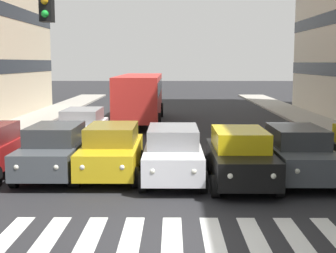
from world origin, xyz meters
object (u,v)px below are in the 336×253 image
object	(u,v)px
bus_behind_traffic	(140,93)
car_4	(112,150)
car_1	(297,153)
car_3	(173,153)
car_5	(55,150)
car_2	(240,157)
car_row2_0	(82,128)

from	to	relation	value
bus_behind_traffic	car_4	bearing A→B (deg)	90.00
car_1	car_3	bearing A→B (deg)	0.96
car_3	car_4	world-z (taller)	same
car_5	bus_behind_traffic	size ratio (longest dim) A/B	0.42
car_3	car_4	distance (m)	2.11
car_1	car_2	world-z (taller)	same
car_2	car_4	distance (m)	4.26
car_3	car_5	size ratio (longest dim) A/B	1.00
car_1	car_4	xyz separation A→B (m)	(6.08, -0.44, 0.00)
bus_behind_traffic	car_1	bearing A→B (deg)	112.03
car_4	car_5	xyz separation A→B (m)	(1.90, 0.01, 0.00)
car_1	car_row2_0	distance (m)	10.10
bus_behind_traffic	car_3	bearing A→B (deg)	97.73
car_2	car_5	distance (m)	6.13
car_2	car_4	xyz separation A→B (m)	(4.14, -1.03, 0.00)
car_3	car_row2_0	distance (m)	7.33
car_1	car_3	xyz separation A→B (m)	(4.03, 0.07, 0.00)
car_row2_0	car_5	bearing A→B (deg)	91.29
car_1	car_3	world-z (taller)	same
car_1	car_5	world-z (taller)	same
car_3	car_row2_0	size ratio (longest dim) A/B	1.00
bus_behind_traffic	car_5	bearing A→B (deg)	82.56
car_2	car_3	size ratio (longest dim) A/B	1.00
car_2	car_row2_0	distance (m)	9.04
car_3	car_5	distance (m)	3.98
car_1	car_2	distance (m)	2.03
car_1	bus_behind_traffic	xyz separation A→B (m)	(6.08, -15.02, 0.97)
car_row2_0	bus_behind_traffic	world-z (taller)	bus_behind_traffic
car_3	car_5	xyz separation A→B (m)	(3.95, -0.50, 0.00)
car_2	car_1	bearing A→B (deg)	-163.11
car_2	car_5	xyz separation A→B (m)	(6.04, -1.03, 0.00)
car_1	car_5	distance (m)	7.99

